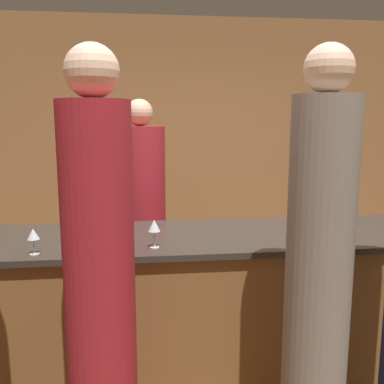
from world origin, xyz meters
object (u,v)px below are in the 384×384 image
guest_3 (100,296)px  wine_bottle_0 (348,205)px  guest_2 (318,286)px  bartender (142,222)px

guest_3 → wine_bottle_0: bearing=31.5°
guest_2 → guest_3: guest_2 is taller
bartender → guest_3: guest_3 is taller
bartender → guest_2: 1.90m
guest_2 → wine_bottle_0: 1.18m
bartender → guest_3: 1.72m
guest_2 → wine_bottle_0: bearing=57.8°
bartender → guest_3: (-0.17, -1.71, 0.09)m
guest_3 → wine_bottle_0: (1.58, 0.97, 0.17)m
bartender → wine_bottle_0: 1.62m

